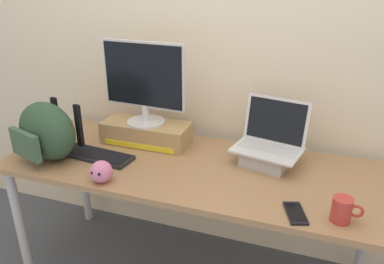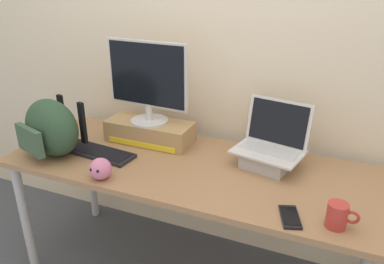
{
  "view_description": "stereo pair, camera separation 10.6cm",
  "coord_description": "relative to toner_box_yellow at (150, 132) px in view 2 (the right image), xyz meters",
  "views": [
    {
      "loc": [
        0.54,
        -1.56,
        1.63
      ],
      "look_at": [
        0.0,
        0.0,
        0.93
      ],
      "focal_mm": 34.36,
      "sensor_mm": 36.0,
      "label": 1
    },
    {
      "loc": [
        0.64,
        -1.52,
        1.63
      ],
      "look_at": [
        0.0,
        0.0,
        0.93
      ],
      "focal_mm": 34.36,
      "sensor_mm": 36.0,
      "label": 2
    }
  ],
  "objects": [
    {
      "name": "external_keyboard",
      "position": [
        -0.18,
        -0.26,
        -0.05
      ],
      "size": [
        0.44,
        0.18,
        0.02
      ],
      "rotation": [
        0.0,
        0.0,
        -0.1
      ],
      "color": "black",
      "rests_on": "desk"
    },
    {
      "name": "plush_toy",
      "position": [
        -0.01,
        -0.47,
        -0.01
      ],
      "size": [
        0.1,
        0.1,
        0.1
      ],
      "color": "#CC7099",
      "rests_on": "desk"
    },
    {
      "name": "messenger_backpack",
      "position": [
        -0.39,
        -0.34,
        0.09
      ],
      "size": [
        0.41,
        0.33,
        0.3
      ],
      "rotation": [
        0.0,
        0.0,
        -0.31
      ],
      "color": "#28422D",
      "rests_on": "desk"
    },
    {
      "name": "toner_box_yellow",
      "position": [
        0.0,
        0.0,
        0.0
      ],
      "size": [
        0.49,
        0.21,
        0.12
      ],
      "color": "#A88456",
      "rests_on": "desk"
    },
    {
      "name": "desk",
      "position": [
        0.33,
        -0.17,
        -0.13
      ],
      "size": [
        1.92,
        0.72,
        0.75
      ],
      "color": "#99704C",
      "rests_on": "ground"
    },
    {
      "name": "desktop_monitor",
      "position": [
        -0.0,
        -0.0,
        0.3
      ],
      "size": [
        0.49,
        0.21,
        0.45
      ],
      "rotation": [
        0.0,
        0.0,
        -0.08
      ],
      "color": "silver",
      "rests_on": "toner_box_yellow"
    },
    {
      "name": "open_laptop",
      "position": [
        0.69,
        -0.03,
        0.01
      ],
      "size": [
        0.37,
        0.31,
        0.32
      ],
      "rotation": [
        0.0,
        0.0,
        -0.22
      ],
      "color": "#ADADB2",
      "rests_on": "desk"
    },
    {
      "name": "back_wall",
      "position": [
        0.33,
        0.29,
        0.49
      ],
      "size": [
        7.0,
        0.1,
        2.6
      ],
      "primitive_type": "cube",
      "color": "beige",
      "rests_on": "ground"
    },
    {
      "name": "coffee_mug",
      "position": [
        1.03,
        -0.42,
        -0.01
      ],
      "size": [
        0.12,
        0.08,
        0.1
      ],
      "color": "#B2332D",
      "rests_on": "desk"
    },
    {
      "name": "cell_phone",
      "position": [
        0.86,
        -0.43,
        -0.05
      ],
      "size": [
        0.11,
        0.16,
        0.01
      ],
      "rotation": [
        0.0,
        0.0,
        0.32
      ],
      "color": "black",
      "rests_on": "desk"
    }
  ]
}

